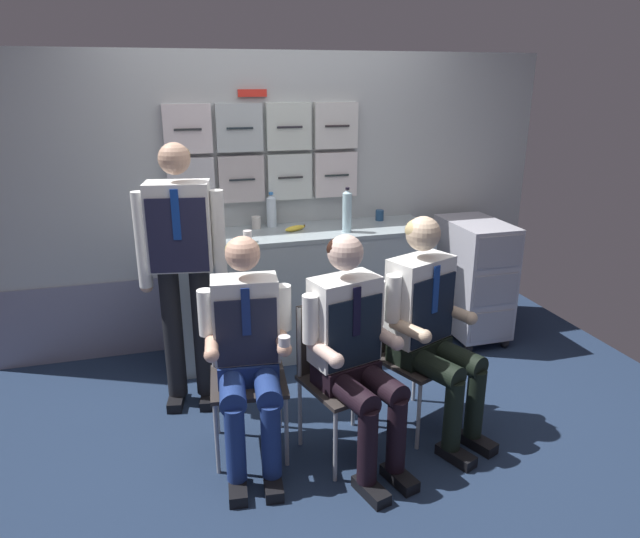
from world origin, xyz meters
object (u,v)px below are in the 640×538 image
folding_chair_by_counter (407,340)px  crew_member_standing (182,258)px  snack_banana (295,228)px  folding_chair_right (336,361)px  crew_member_right (353,345)px  espresso_cup_small (380,215)px  folding_chair_left (247,358)px  crew_member_left (247,346)px  crew_member_by_counter (430,319)px  service_trolley (473,276)px  water_bottle_clear (347,211)px

folding_chair_by_counter → crew_member_standing: bearing=156.4°
snack_banana → folding_chair_right: bearing=-93.7°
crew_member_right → espresso_cup_small: bearing=64.0°
folding_chair_left → folding_chair_by_counter: (0.94, -0.03, 0.00)m
crew_member_left → crew_member_standing: bearing=111.8°
crew_member_right → crew_member_standing: 1.17m
crew_member_left → crew_member_by_counter: (1.02, -0.02, 0.03)m
folding_chair_by_counter → crew_member_by_counter: 0.24m
crew_member_right → folding_chair_right: bearing=105.3°
crew_member_left → espresso_cup_small: 1.87m
folding_chair_right → crew_member_right: (0.04, -0.16, 0.17)m
crew_member_left → crew_member_standing: 0.77m
service_trolley → folding_chair_right: (-1.46, -1.07, 0.01)m
service_trolley → crew_member_standing: (-2.20, -0.39, 0.46)m
water_bottle_clear → folding_chair_by_counter: bearing=-86.9°
folding_chair_by_counter → crew_member_by_counter: crew_member_by_counter is taller
service_trolley → crew_member_left: (-1.93, -1.06, 0.17)m
folding_chair_by_counter → snack_banana: snack_banana is taller
folding_chair_left → crew_member_by_counter: size_ratio=0.66×
crew_member_right → folding_chair_by_counter: (0.44, 0.29, -0.17)m
crew_member_by_counter → water_bottle_clear: size_ratio=3.97×
crew_member_by_counter → water_bottle_clear: (-0.11, 1.11, 0.38)m
espresso_cup_small → folding_chair_right: bearing=-119.9°
service_trolley → folding_chair_by_counter: size_ratio=1.12×
folding_chair_left → water_bottle_clear: bearing=46.5°
crew_member_by_counter → espresso_cup_small: size_ratio=15.86×
water_bottle_clear → espresso_cup_small: 0.45m
folding_chair_left → crew_member_left: crew_member_left is taller
folding_chair_left → snack_banana: bearing=63.0°
espresso_cup_small → crew_member_standing: bearing=-155.8°
folding_chair_right → folding_chair_left: bearing=159.7°
water_bottle_clear → espresso_cup_small: size_ratio=4.00×
service_trolley → espresso_cup_small: size_ratio=11.72×
service_trolley → crew_member_left: size_ratio=0.76×
crew_member_right → folding_chair_left: bearing=147.0°
service_trolley → crew_member_standing: 2.28m
crew_member_left → service_trolley: bearing=28.7°
folding_chair_left → crew_member_by_counter: 1.03m
snack_banana → espresso_cup_small: bearing=10.7°
service_trolley → crew_member_standing: bearing=-169.8°
folding_chair_left → folding_chair_right: 0.49m
crew_member_right → folding_chair_by_counter: bearing=33.9°
folding_chair_right → crew_member_left: bearing=179.1°
service_trolley → snack_banana: bearing=173.5°
espresso_cup_small → snack_banana: (-0.70, -0.13, -0.02)m
crew_member_right → snack_banana: size_ratio=7.17×
crew_member_right → water_bottle_clear: (0.39, 1.26, 0.40)m
folding_chair_by_counter → crew_member_left: bearing=-172.2°
service_trolley → folding_chair_by_counter: (-0.98, -0.93, 0.01)m
folding_chair_by_counter → crew_member_by_counter: bearing=-67.7°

